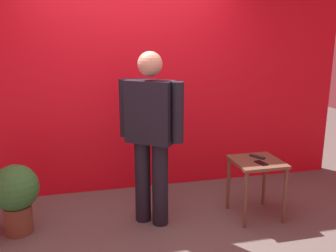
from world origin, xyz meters
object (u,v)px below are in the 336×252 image
at_px(potted_plant, 16,194).
at_px(side_table, 257,170).
at_px(cell_phone, 261,163).
at_px(standing_person, 151,131).
at_px(tv_remote, 257,157).

bearing_deg(potted_plant, side_table, -5.02).
bearing_deg(cell_phone, potted_plant, 160.71).
distance_m(standing_person, tv_remote, 1.18).
distance_m(side_table, cell_phone, 0.15).
height_order(side_table, potted_plant, potted_plant).
relative_size(standing_person, tv_remote, 10.15).
bearing_deg(potted_plant, tv_remote, -3.05).
height_order(side_table, cell_phone, cell_phone).
bearing_deg(potted_plant, standing_person, -3.79).
height_order(standing_person, tv_remote, standing_person).
xyz_separation_m(standing_person, side_table, (1.09, -0.12, -0.46)).
distance_m(side_table, potted_plant, 2.39).
bearing_deg(cell_phone, side_table, 75.11).
bearing_deg(side_table, potted_plant, 174.98).
relative_size(side_table, tv_remote, 3.63).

